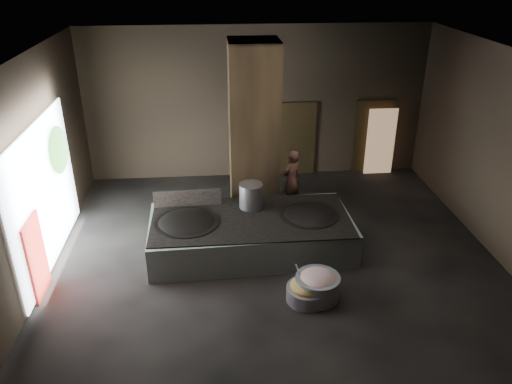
{
  "coord_description": "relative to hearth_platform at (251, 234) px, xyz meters",
  "views": [
    {
      "loc": [
        -1.28,
        -9.75,
        6.34
      ],
      "look_at": [
        -0.36,
        0.65,
        1.25
      ],
      "focal_mm": 35.0,
      "sensor_mm": 36.0,
      "label": 1
    }
  ],
  "objects": [
    {
      "name": "doorway_far_glow",
      "position": [
        4.3,
        4.05,
        0.65
      ],
      "size": [
        0.88,
        0.04,
        2.08
      ],
      "primitive_type": "cube",
      "color": "#8C6647",
      "rests_on": "ground"
    },
    {
      "name": "back_wall",
      "position": [
        0.52,
        4.38,
        1.85
      ],
      "size": [
        10.0,
        0.1,
        4.5
      ],
      "primitive_type": "cube",
      "color": "black",
      "rests_on": "ground"
    },
    {
      "name": "floor",
      "position": [
        0.52,
        -0.17,
        -0.45
      ],
      "size": [
        10.0,
        9.0,
        0.1
      ],
      "primitive_type": "cube",
      "color": "black",
      "rests_on": "ground"
    },
    {
      "name": "pillar",
      "position": [
        0.22,
        1.73,
        1.85
      ],
      "size": [
        1.2,
        1.2,
        4.5
      ],
      "primitive_type": "cube",
      "color": "black",
      "rests_on": "ground"
    },
    {
      "name": "veg_basin",
      "position": [
        0.97,
        -1.98,
        -0.24
      ],
      "size": [
        1.03,
        1.03,
        0.31
      ],
      "primitive_type": "cylinder",
      "rotation": [
        0.0,
        0.0,
        -0.25
      ],
      "color": "gray",
      "rests_on": "ground"
    },
    {
      "name": "ladle",
      "position": [
        0.82,
        -1.83,
        0.15
      ],
      "size": [
        0.23,
        0.27,
        0.6
      ],
      "primitive_type": "cylinder",
      "rotation": [
        0.49,
        0.0,
        -0.69
      ],
      "color": "silver",
      "rests_on": "veg_basin"
    },
    {
      "name": "right_wall",
      "position": [
        5.57,
        -0.17,
        1.85
      ],
      "size": [
        0.1,
        9.0,
        4.5
      ],
      "primitive_type": "cube",
      "color": "black",
      "rests_on": "ground"
    },
    {
      "name": "hearth_platform",
      "position": [
        0.0,
        0.0,
        0.0
      ],
      "size": [
        4.67,
        2.36,
        0.8
      ],
      "primitive_type": "cube",
      "rotation": [
        0.0,
        0.0,
        0.03
      ],
      "color": "#A1B3A5",
      "rests_on": "ground"
    },
    {
      "name": "platform_cap",
      "position": [
        0.0,
        0.0,
        0.42
      ],
      "size": [
        4.5,
        2.16,
        0.03
      ],
      "primitive_type": "cube",
      "color": "black",
      "rests_on": "hearth_platform"
    },
    {
      "name": "splash_guard",
      "position": [
        -1.45,
        0.75,
        0.63
      ],
      "size": [
        1.6,
        0.12,
        0.4
      ],
      "primitive_type": "cube",
      "rotation": [
        0.0,
        0.0,
        0.03
      ],
      "color": "black",
      "rests_on": "hearth_platform"
    },
    {
      "name": "tree_silhouette",
      "position": [
        -4.33,
        1.13,
        1.8
      ],
      "size": [
        0.28,
        1.1,
        1.1
      ],
      "primitive_type": "ellipsoid",
      "color": "#194714",
      "rests_on": "left_opening"
    },
    {
      "name": "doorway_near_glow",
      "position": [
        1.86,
        4.35,
        0.65
      ],
      "size": [
        0.89,
        0.04,
        2.11
      ],
      "primitive_type": "cube",
      "color": "#8C6647",
      "rests_on": "ground"
    },
    {
      "name": "veg_fill",
      "position": [
        0.97,
        -1.98,
        -0.05
      ],
      "size": [
        0.69,
        0.69,
        0.21
      ],
      "primitive_type": "ellipsoid",
      "color": "#889749",
      "rests_on": "veg_basin"
    },
    {
      "name": "cook",
      "position": [
        1.26,
        2.05,
        0.41
      ],
      "size": [
        0.71,
        0.65,
        1.63
      ],
      "primitive_type": "imported",
      "rotation": [
        0.0,
        0.0,
        3.74
      ],
      "color": "#9D5F50",
      "rests_on": "ground"
    },
    {
      "name": "pavilion_sliver",
      "position": [
        -4.36,
        -1.27,
        0.45
      ],
      "size": [
        0.05,
        0.9,
        1.7
      ],
      "primitive_type": "cube",
      "color": "maroon",
      "rests_on": "ground"
    },
    {
      "name": "wok_left_rim",
      "position": [
        -1.45,
        -0.05,
        0.42
      ],
      "size": [
        1.48,
        1.48,
        0.05
      ],
      "primitive_type": "cylinder",
      "color": "black",
      "rests_on": "hearth_platform"
    },
    {
      "name": "left_opening",
      "position": [
        -4.43,
        0.03,
        1.2
      ],
      "size": [
        0.04,
        4.2,
        3.1
      ],
      "primitive_type": "cube",
      "color": "white",
      "rests_on": "ground"
    },
    {
      "name": "doorway_near",
      "position": [
        1.72,
        4.28,
        0.7
      ],
      "size": [
        1.18,
        0.08,
        2.38
      ],
      "primitive_type": "cube",
      "color": "black",
      "rests_on": "ground"
    },
    {
      "name": "meat_basin",
      "position": [
        1.19,
        -1.91,
        -0.15
      ],
      "size": [
        1.1,
        1.1,
        0.49
      ],
      "primitive_type": "cylinder",
      "rotation": [
        0.0,
        0.0,
        -0.26
      ],
      "color": "gray",
      "rests_on": "ground"
    },
    {
      "name": "front_wall",
      "position": [
        0.52,
        -4.72,
        1.85
      ],
      "size": [
        10.0,
        0.1,
        4.5
      ],
      "primitive_type": "cube",
      "color": "black",
      "rests_on": "ground"
    },
    {
      "name": "wok_right",
      "position": [
        1.35,
        0.05,
        0.35
      ],
      "size": [
        1.35,
        1.35,
        0.38
      ],
      "primitive_type": "ellipsoid",
      "color": "black",
      "rests_on": "hearth_platform"
    },
    {
      "name": "meat_fill",
      "position": [
        1.19,
        -1.91,
        0.05
      ],
      "size": [
        0.74,
        0.74,
        0.28
      ],
      "primitive_type": "ellipsoid",
      "color": "tan",
      "rests_on": "meat_basin"
    },
    {
      "name": "wok_left",
      "position": [
        -1.45,
        -0.05,
        0.35
      ],
      "size": [
        1.45,
        1.45,
        0.4
      ],
      "primitive_type": "ellipsoid",
      "color": "black",
      "rests_on": "hearth_platform"
    },
    {
      "name": "stock_pot",
      "position": [
        0.05,
        0.55,
        0.73
      ],
      "size": [
        0.56,
        0.56,
        0.6
      ],
      "primitive_type": "cylinder",
      "color": "silver",
      "rests_on": "hearth_platform"
    },
    {
      "name": "doorway_far",
      "position": [
        4.12,
        4.28,
        0.7
      ],
      "size": [
        1.18,
        0.08,
        2.38
      ],
      "primitive_type": "cube",
      "color": "black",
      "rests_on": "ground"
    },
    {
      "name": "left_wall",
      "position": [
        -4.53,
        -0.17,
        1.85
      ],
      "size": [
        0.1,
        9.0,
        4.5
      ],
      "primitive_type": "cube",
      "color": "black",
      "rests_on": "ground"
    },
    {
      "name": "wok_right_rim",
      "position": [
        1.35,
        0.05,
        0.42
      ],
      "size": [
        1.38,
        1.38,
        0.05
      ],
      "primitive_type": "cylinder",
      "color": "black",
      "rests_on": "hearth_platform"
    },
    {
      "name": "ceiling",
      "position": [
        0.52,
        -0.17,
        4.15
      ],
      "size": [
        10.0,
        9.0,
        0.1
      ],
      "primitive_type": "cube",
      "color": "black",
      "rests_on": "back_wall"
    }
  ]
}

